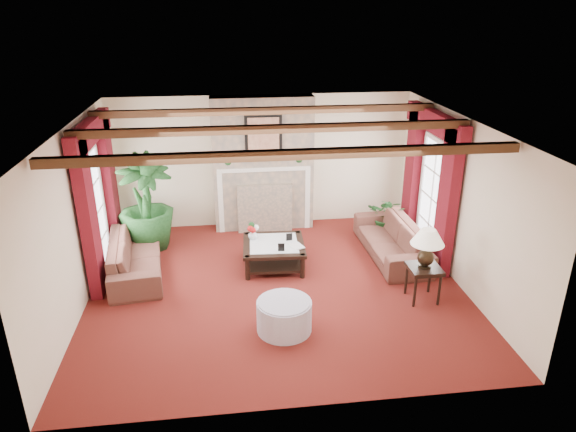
{
  "coord_description": "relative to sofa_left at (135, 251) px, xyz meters",
  "views": [
    {
      "loc": [
        -0.75,
        -7.34,
        4.3
      ],
      "look_at": [
        0.23,
        0.4,
        1.09
      ],
      "focal_mm": 32.0,
      "sensor_mm": 36.0,
      "label": 1
    }
  ],
  "objects": [
    {
      "name": "curtains_left",
      "position": [
        -0.5,
        0.18,
        2.13
      ],
      "size": [
        0.2,
        2.4,
        2.55
      ],
      "primitive_type": null,
      "color": "#500A13",
      "rests_on": "ground"
    },
    {
      "name": "coffee_table",
      "position": [
        2.39,
        -0.06,
        -0.2
      ],
      "size": [
        1.12,
        1.12,
        0.44
      ],
      "primitive_type": null,
      "rotation": [
        0.0,
        0.0,
        -0.05
      ],
      "color": "black",
      "rests_on": "ground"
    },
    {
      "name": "french_door_left",
      "position": [
        -0.61,
        0.18,
        1.71
      ],
      "size": [
        0.1,
        1.1,
        2.16
      ],
      "primitive_type": null,
      "color": "white",
      "rests_on": "ground"
    },
    {
      "name": "flower_vase",
      "position": [
        2.04,
        0.16,
        0.11
      ],
      "size": [
        0.2,
        0.21,
        0.18
      ],
      "primitive_type": "imported",
      "rotation": [
        0.0,
        0.0,
        -0.06
      ],
      "color": "silver",
      "rests_on": "coffee_table"
    },
    {
      "name": "french_door_right",
      "position": [
        5.33,
        0.18,
        1.71
      ],
      "size": [
        0.1,
        1.1,
        2.16
      ],
      "primitive_type": null,
      "color": "white",
      "rests_on": "ground"
    },
    {
      "name": "right_wall",
      "position": [
        5.36,
        -0.82,
        0.93
      ],
      "size": [
        0.02,
        5.5,
        2.7
      ],
      "primitive_type": "cube",
      "color": "beige",
      "rests_on": "ground"
    },
    {
      "name": "book",
      "position": [
        2.67,
        -0.27,
        0.16
      ],
      "size": [
        0.21,
        0.15,
        0.27
      ],
      "primitive_type": "imported",
      "rotation": [
        0.0,
        0.0,
        0.35
      ],
      "color": "black",
      "rests_on": "coffee_table"
    },
    {
      "name": "fireplace",
      "position": [
        2.36,
        1.73,
        2.28
      ],
      "size": [
        2.0,
        0.52,
        2.7
      ],
      "primitive_type": null,
      "color": "tan",
      "rests_on": "ground"
    },
    {
      "name": "ceiling",
      "position": [
        2.36,
        -0.82,
        2.28
      ],
      "size": [
        6.0,
        6.0,
        0.0
      ],
      "primitive_type": "plane",
      "rotation": [
        3.14,
        0.0,
        0.0
      ],
      "color": "white",
      "rests_on": "floor"
    },
    {
      "name": "back_wall",
      "position": [
        2.36,
        1.93,
        0.93
      ],
      "size": [
        6.0,
        0.02,
        2.7
      ],
      "primitive_type": "cube",
      "color": "beige",
      "rests_on": "ground"
    },
    {
      "name": "sofa_left",
      "position": [
        0.0,
        0.0,
        0.0
      ],
      "size": [
        2.28,
        1.14,
        0.83
      ],
      "primitive_type": "imported",
      "rotation": [
        0.0,
        0.0,
        1.69
      ],
      "color": "#3E111B",
      "rests_on": "ground"
    },
    {
      "name": "ceiling_beams",
      "position": [
        2.36,
        -0.82,
        2.22
      ],
      "size": [
        6.0,
        3.0,
        0.12
      ],
      "primitive_type": null,
      "color": "#3E2313",
      "rests_on": "ceiling"
    },
    {
      "name": "photo_frame_a",
      "position": [
        2.48,
        -0.39,
        0.1
      ],
      "size": [
        0.11,
        0.03,
        0.15
      ],
      "primitive_type": null,
      "rotation": [
        0.0,
        0.0,
        -0.09
      ],
      "color": "black",
      "rests_on": "coffee_table"
    },
    {
      "name": "photo_frame_b",
      "position": [
        2.67,
        0.01,
        0.09
      ],
      "size": [
        0.11,
        0.04,
        0.14
      ],
      "primitive_type": null,
      "rotation": [
        0.0,
        0.0,
        0.14
      ],
      "color": "black",
      "rests_on": "coffee_table"
    },
    {
      "name": "curtains_right",
      "position": [
        5.22,
        0.18,
        2.13
      ],
      "size": [
        0.2,
        2.4,
        2.55
      ],
      "primitive_type": null,
      "color": "#500A13",
      "rests_on": "ground"
    },
    {
      "name": "left_wall",
      "position": [
        -0.64,
        -0.82,
        0.93
      ],
      "size": [
        0.02,
        5.5,
        2.7
      ],
      "primitive_type": "cube",
      "color": "beige",
      "rests_on": "ground"
    },
    {
      "name": "ottoman",
      "position": [
        2.34,
        -2.02,
        -0.19
      ],
      "size": [
        0.78,
        0.78,
        0.46
      ],
      "primitive_type": "cylinder",
      "color": "#A6A3B8",
      "rests_on": "ground"
    },
    {
      "name": "floor",
      "position": [
        2.36,
        -0.82,
        -0.42
      ],
      "size": [
        6.0,
        6.0,
        0.0
      ],
      "primitive_type": "plane",
      "color": "#51120E",
      "rests_on": "ground"
    },
    {
      "name": "sofa_right",
      "position": [
        4.58,
        0.09,
        0.01
      ],
      "size": [
        2.2,
        0.74,
        0.85
      ],
      "primitive_type": "imported",
      "rotation": [
        0.0,
        0.0,
        -1.55
      ],
      "color": "#3E111B",
      "rests_on": "ground"
    },
    {
      "name": "small_plant",
      "position": [
        4.77,
        0.99,
        -0.1
      ],
      "size": [
        1.47,
        1.47,
        0.64
      ],
      "primitive_type": "imported",
      "rotation": [
        0.0,
        0.0,
        -0.56
      ],
      "color": "black",
      "rests_on": "ground"
    },
    {
      "name": "table_lamp",
      "position": [
        4.58,
        -1.47,
        0.48
      ],
      "size": [
        0.51,
        0.51,
        0.65
      ],
      "primitive_type": null,
      "color": "black",
      "rests_on": "side_table"
    },
    {
      "name": "potted_palm",
      "position": [
        0.1,
        1.01,
        0.09
      ],
      "size": [
        2.35,
        2.55,
        1.01
      ],
      "primitive_type": "imported",
      "rotation": [
        0.0,
        0.0,
        0.42
      ],
      "color": "black",
      "rests_on": "ground"
    },
    {
      "name": "side_table",
      "position": [
        4.58,
        -1.47,
        -0.13
      ],
      "size": [
        0.58,
        0.58,
        0.57
      ],
      "primitive_type": null,
      "rotation": [
        0.0,
        0.0,
        -0.21
      ],
      "color": "black",
      "rests_on": "ground"
    }
  ]
}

